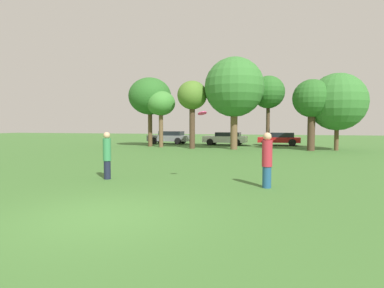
% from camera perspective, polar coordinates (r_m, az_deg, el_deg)
% --- Properties ---
extents(ground_plane, '(120.00, 120.00, 0.00)m').
position_cam_1_polar(ground_plane, '(7.20, -15.67, -12.32)').
color(ground_plane, '#3D6B2D').
extents(person_thrower, '(0.28, 0.28, 1.69)m').
position_cam_1_polar(person_thrower, '(11.83, -14.86, -1.86)').
color(person_thrower, '#191E33').
rests_on(person_thrower, ground).
extents(person_catcher, '(0.31, 0.31, 1.71)m').
position_cam_1_polar(person_catcher, '(10.12, 13.19, -2.68)').
color(person_catcher, navy).
rests_on(person_catcher, ground).
extents(frisbee, '(0.31, 0.30, 0.15)m').
position_cam_1_polar(frisbee, '(10.51, 1.84, 5.48)').
color(frisbee, '#F21E72').
extents(tree_0, '(3.82, 3.82, 6.18)m').
position_cam_1_polar(tree_0, '(29.34, -7.49, 8.38)').
color(tree_0, brown).
rests_on(tree_0, ground).
extents(tree_1, '(2.49, 2.49, 4.89)m').
position_cam_1_polar(tree_1, '(28.14, -5.56, 7.09)').
color(tree_1, brown).
rests_on(tree_1, ground).
extents(tree_2, '(2.43, 2.43, 5.53)m').
position_cam_1_polar(tree_2, '(26.41, 0.03, 8.39)').
color(tree_2, '#473323').
rests_on(tree_2, ground).
extents(tree_3, '(4.68, 4.68, 7.26)m').
position_cam_1_polar(tree_3, '(25.84, 7.52, 9.92)').
color(tree_3, brown).
rests_on(tree_3, ground).
extents(tree_4, '(2.68, 2.68, 5.99)m').
position_cam_1_polar(tree_4, '(27.46, 13.41, 8.86)').
color(tree_4, '#473323').
rests_on(tree_4, ground).
extents(tree_5, '(2.84, 2.84, 5.35)m').
position_cam_1_polar(tree_5, '(25.79, 20.53, 7.41)').
color(tree_5, '#473323').
rests_on(tree_5, ground).
extents(tree_6, '(4.32, 4.32, 5.84)m').
position_cam_1_polar(tree_6, '(26.75, 24.43, 6.82)').
color(tree_6, brown).
rests_on(tree_6, ground).
extents(parked_car_grey, '(4.22, 1.93, 1.30)m').
position_cam_1_polar(parked_car_grey, '(33.04, -4.06, 1.22)').
color(parked_car_grey, slate).
rests_on(parked_car_grey, ground).
extents(parked_car_white, '(4.16, 2.08, 1.24)m').
position_cam_1_polar(parked_car_white, '(31.17, 6.01, 1.03)').
color(parked_car_white, silver).
rests_on(parked_car_white, ground).
extents(parked_car_red, '(3.90, 1.99, 1.22)m').
position_cam_1_polar(parked_car_red, '(31.55, 15.35, 0.94)').
color(parked_car_red, red).
rests_on(parked_car_red, ground).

